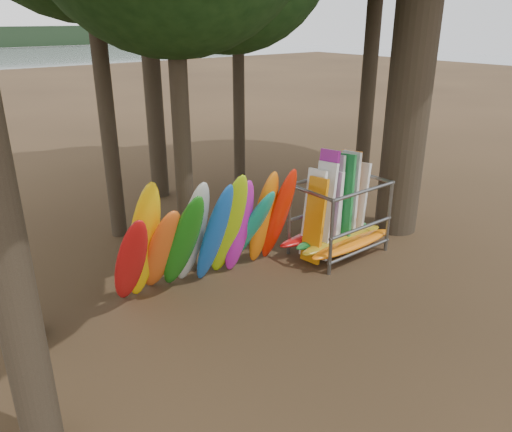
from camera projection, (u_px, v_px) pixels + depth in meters
ground at (316, 282)px, 11.95m from camera, size 120.00×120.00×0.00m
kayak_row at (207, 235)px, 11.29m from camera, size 4.79×2.15×3.14m
storage_rack at (338, 219)px, 13.17m from camera, size 3.19×1.57×2.82m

